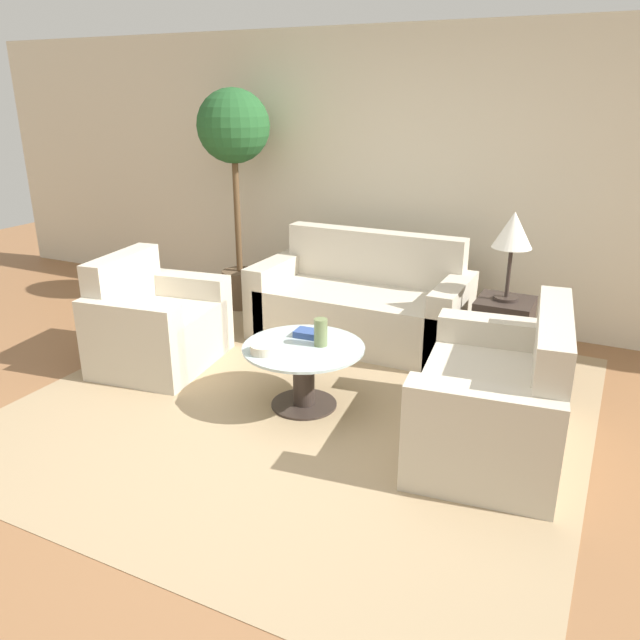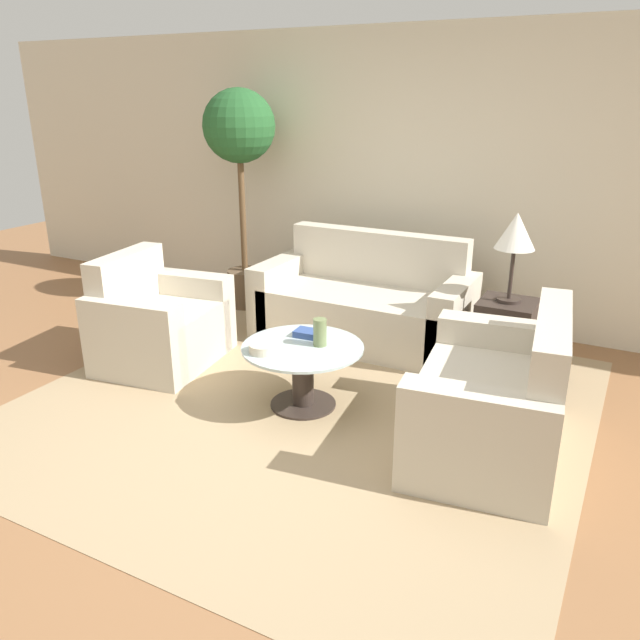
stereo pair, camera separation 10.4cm
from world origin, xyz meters
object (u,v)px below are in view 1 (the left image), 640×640
(coffee_table, at_px, (304,368))
(potted_plant, at_px, (234,150))
(armchair, at_px, (154,327))
(vase, at_px, (321,332))
(table_lamp, at_px, (513,233))
(bowl, at_px, (264,349))
(book_stack, at_px, (308,333))
(sofa_main, at_px, (362,305))
(loveseat, at_px, (501,403))

(coffee_table, relative_size, potted_plant, 0.39)
(armchair, distance_m, vase, 1.52)
(armchair, bearing_deg, table_lamp, -74.71)
(armchair, distance_m, potted_plant, 1.93)
(bowl, bearing_deg, coffee_table, 50.70)
(vase, height_order, book_stack, vase)
(bowl, bearing_deg, potted_plant, 127.22)
(table_lamp, bearing_deg, armchair, -156.86)
(sofa_main, distance_m, book_stack, 1.20)
(sofa_main, height_order, loveseat, sofa_main)
(coffee_table, bearing_deg, bowl, -129.30)
(armchair, xyz_separation_m, vase, (1.50, -0.07, 0.24))
(sofa_main, relative_size, coffee_table, 2.20)
(loveseat, bearing_deg, potted_plant, -125.37)
(loveseat, xyz_separation_m, potted_plant, (-2.87, 1.56, 1.23))
(sofa_main, bearing_deg, loveseat, -42.09)
(armchair, distance_m, loveseat, 2.71)
(sofa_main, relative_size, armchair, 1.69)
(sofa_main, distance_m, bowl, 1.58)
(vase, bearing_deg, table_lamp, 48.77)
(coffee_table, distance_m, book_stack, 0.25)
(loveseat, relative_size, vase, 7.43)
(book_stack, bearing_deg, potted_plant, 132.44)
(sofa_main, relative_size, bowl, 9.98)
(sofa_main, bearing_deg, coffee_table, -84.24)
(loveseat, distance_m, potted_plant, 3.49)
(coffee_table, bearing_deg, armchair, 174.64)
(loveseat, relative_size, table_lamp, 2.10)
(sofa_main, distance_m, loveseat, 1.94)
(coffee_table, xyz_separation_m, vase, (0.10, 0.07, 0.25))
(armchair, bearing_deg, book_stack, -96.19)
(armchair, relative_size, bowl, 5.92)
(coffee_table, bearing_deg, potted_plant, 134.13)
(sofa_main, xyz_separation_m, armchair, (-1.27, -1.22, 0.00))
(armchair, height_order, book_stack, armchair)
(sofa_main, xyz_separation_m, potted_plant, (-1.43, 0.26, 1.23))
(table_lamp, height_order, bowl, table_lamp)
(potted_plant, distance_m, book_stack, 2.35)
(bowl, xyz_separation_m, book_stack, (0.12, 0.39, -0.01))
(potted_plant, height_order, vase, potted_plant)
(coffee_table, height_order, book_stack, book_stack)
(loveseat, xyz_separation_m, coffee_table, (-1.30, -0.06, -0.01))
(bowl, bearing_deg, loveseat, 10.35)
(potted_plant, bearing_deg, armchair, -83.91)
(potted_plant, bearing_deg, bowl, -52.78)
(sofa_main, height_order, armchair, sofa_main)
(armchair, height_order, table_lamp, table_lamp)
(vase, bearing_deg, sofa_main, 100.24)
(bowl, bearing_deg, armchair, 164.25)
(armchair, relative_size, book_stack, 5.67)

